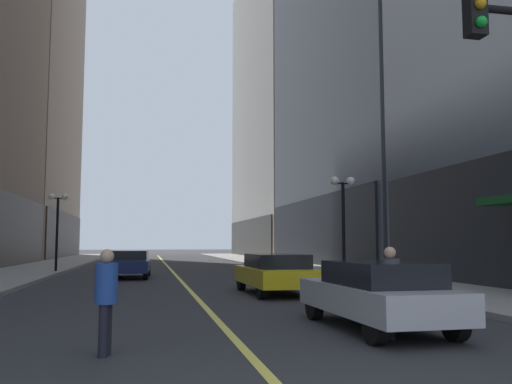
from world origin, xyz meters
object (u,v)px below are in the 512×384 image
Objects in this scene: car_yellow at (275,272)px; pedestrian_with_orange_bag at (391,285)px; pedestrian_in_blue_hoodie at (106,294)px; street_lamp_right_mid at (343,205)px; car_silver at (377,293)px; car_navy at (130,263)px; street_lamp_left_far at (58,214)px; fire_hydrant_right at (414,283)px.

pedestrian_with_orange_bag reaches higher than car_yellow.
street_lamp_right_mid is at bearing 55.73° from pedestrian_in_blue_hoodie.
street_lamp_right_mid reaches higher than pedestrian_in_blue_hoodie.
car_silver is at bearing -88.29° from car_yellow.
pedestrian_in_blue_hoodie reaches higher than car_yellow.
street_lamp_right_mid is (8.72, -6.06, 2.54)m from car_navy.
street_lamp_left_far reaches higher than pedestrian_with_orange_bag.
street_lamp_right_mid reaches higher than car_navy.
fire_hydrant_right is (0.50, -4.94, -2.86)m from street_lamp_right_mid.
street_lamp_right_mid reaches higher than pedestrian_with_orange_bag.
car_silver is 11.86m from street_lamp_right_mid.
car_silver is 7.30m from fire_hydrant_right.
street_lamp_right_mid reaches higher than fire_hydrant_right.
pedestrian_with_orange_bag reaches higher than car_navy.
fire_hydrant_right is at bearing -19.04° from car_yellow.
car_silver is at bearing -123.23° from fire_hydrant_right.
car_navy is at bearing 90.55° from pedestrian_in_blue_hoodie.
pedestrian_with_orange_bag is 4.90m from pedestrian_in_blue_hoodie.
pedestrian_with_orange_bag reaches higher than pedestrian_in_blue_hoodie.
pedestrian_in_blue_hoodie is 15.34m from street_lamp_right_mid.
car_silver is 2.73× the size of pedestrian_with_orange_bag.
car_yellow is 8.53m from pedestrian_with_orange_bag.
street_lamp_right_mid is at bearing 73.03° from pedestrian_with_orange_bag.
street_lamp_left_far reaches higher than car_navy.
car_navy is 5.77× the size of fire_hydrant_right.
car_navy is 2.85× the size of pedestrian_with_orange_bag.
car_navy is at bearing 105.62° from pedestrian_with_orange_bag.
car_silver is 1.00× the size of street_lamp_left_far.
car_silver is 5.26m from pedestrian_in_blue_hoodie.
car_yellow is (-0.23, 7.56, 0.00)m from car_silver.
car_navy is 1.04× the size of street_lamp_left_far.
car_silver is at bearing 80.22° from pedestrian_with_orange_bag.
street_lamp_right_mid reaches higher than car_yellow.
car_yellow is 1.03× the size of street_lamp_right_mid.
fire_hydrant_right is at bearing -48.99° from street_lamp_left_far.
car_navy is 14.35m from fire_hydrant_right.
street_lamp_right_mid is at bearing 72.43° from car_silver.
fire_hydrant_right is (4.00, 6.10, -0.32)m from car_silver.
fire_hydrant_right is (4.17, 7.07, -0.54)m from pedestrian_with_orange_bag.
pedestrian_in_blue_hoodie is 23.39m from street_lamp_left_far.
street_lamp_right_mid is at bearing -38.96° from street_lamp_left_far.
pedestrian_in_blue_hoodie reaches higher than car_navy.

